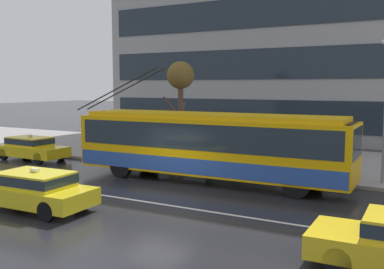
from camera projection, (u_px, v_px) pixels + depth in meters
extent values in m
plane|color=black|center=(155.00, 193.00, 17.05)|extent=(160.00, 160.00, 0.00)
cube|color=gray|center=(249.00, 157.00, 25.31)|extent=(80.00, 10.00, 0.14)
cube|color=silver|center=(136.00, 200.00, 16.01)|extent=(72.00, 0.14, 0.01)
cube|color=#ECA907|center=(209.00, 145.00, 19.01)|extent=(12.00, 2.70, 2.30)
cube|color=#E9AB0B|center=(209.00, 116.00, 18.88)|extent=(11.28, 2.44, 0.20)
cube|color=#1E2833|center=(209.00, 134.00, 18.96)|extent=(11.52, 2.73, 1.06)
cube|color=#294DA3|center=(209.00, 162.00, 19.09)|extent=(11.88, 2.73, 0.64)
cube|color=#1E2833|center=(356.00, 143.00, 16.18)|extent=(0.16, 2.19, 1.15)
cube|color=black|center=(353.00, 127.00, 16.18)|extent=(0.19, 1.90, 0.28)
cylinder|color=black|center=(124.00, 90.00, 21.26)|extent=(4.60, 0.14, 2.01)
cylinder|color=black|center=(115.00, 90.00, 20.65)|extent=(4.60, 0.14, 2.01)
cylinder|color=black|center=(311.00, 174.00, 18.18)|extent=(1.05, 0.32, 1.04)
cylinder|color=black|center=(296.00, 184.00, 16.26)|extent=(1.05, 0.32, 1.04)
cylinder|color=black|center=(149.00, 159.00, 21.88)|extent=(1.05, 0.32, 1.04)
cylinder|color=black|center=(121.00, 166.00, 19.96)|extent=(1.05, 0.32, 1.04)
cube|color=yellow|center=(32.00, 151.00, 24.68)|extent=(4.31, 1.83, 0.55)
cube|color=yellow|center=(30.00, 141.00, 24.71)|extent=(2.34, 1.54, 0.48)
cube|color=#1E2833|center=(30.00, 141.00, 24.70)|extent=(2.38, 1.56, 0.31)
cube|color=silver|center=(29.00, 136.00, 24.67)|extent=(0.28, 0.17, 0.12)
cylinder|color=black|center=(61.00, 154.00, 24.64)|extent=(0.62, 0.21, 0.62)
cylinder|color=black|center=(39.00, 158.00, 23.33)|extent=(0.62, 0.21, 0.62)
cylinder|color=black|center=(26.00, 151.00, 26.06)|extent=(0.62, 0.21, 0.62)
cylinder|color=black|center=(4.00, 154.00, 24.75)|extent=(0.62, 0.21, 0.62)
cylinder|color=black|center=(337.00, 261.00, 9.69)|extent=(0.62, 0.22, 0.62)
cylinder|color=black|center=(349.00, 239.00, 11.08)|extent=(0.62, 0.22, 0.62)
cube|color=yellow|center=(32.00, 194.00, 14.82)|extent=(4.41, 1.99, 0.55)
cube|color=yellow|center=(35.00, 179.00, 14.69)|extent=(2.41, 1.64, 0.48)
cube|color=#1E2833|center=(35.00, 179.00, 14.69)|extent=(2.45, 1.66, 0.31)
cube|color=silver|center=(35.00, 170.00, 14.66)|extent=(0.29, 0.17, 0.12)
cylinder|color=black|center=(20.00, 190.00, 16.18)|extent=(0.63, 0.23, 0.62)
cylinder|color=black|center=(47.00, 211.00, 13.51)|extent=(0.63, 0.23, 0.62)
cylinder|color=black|center=(82.00, 199.00, 14.92)|extent=(0.63, 0.23, 0.62)
cylinder|color=gray|center=(268.00, 144.00, 20.87)|extent=(0.08, 0.08, 2.42)
cylinder|color=gray|center=(196.00, 140.00, 22.73)|extent=(0.08, 0.08, 2.42)
cylinder|color=gray|center=(276.00, 142.00, 21.93)|extent=(0.08, 0.08, 2.42)
cylinder|color=gray|center=(207.00, 137.00, 23.79)|extent=(0.08, 0.08, 2.42)
cube|color=#99ADB2|center=(240.00, 138.00, 22.86)|extent=(3.64, 0.04, 1.94)
cube|color=#B2B2B7|center=(235.00, 116.00, 22.19)|extent=(4.14, 1.53, 0.08)
cube|color=brown|center=(237.00, 155.00, 22.68)|extent=(2.69, 0.36, 0.08)
cylinder|color=#545646|center=(238.00, 155.00, 23.03)|extent=(0.14, 0.14, 0.79)
cylinder|color=#545646|center=(236.00, 154.00, 23.16)|extent=(0.14, 0.14, 0.79)
cylinder|color=#243035|center=(237.00, 141.00, 23.02)|extent=(0.49, 0.49, 0.63)
sphere|color=#E3B68F|center=(238.00, 133.00, 22.97)|extent=(0.21, 0.21, 0.21)
cone|color=#2755A0|center=(239.00, 128.00, 22.84)|extent=(1.59, 1.59, 0.31)
cylinder|color=#333333|center=(239.00, 138.00, 22.90)|extent=(0.02, 0.02, 0.77)
cylinder|color=#273247|center=(312.00, 160.00, 21.19)|extent=(0.14, 0.14, 0.86)
cylinder|color=#273247|center=(315.00, 160.00, 21.25)|extent=(0.14, 0.14, 0.86)
cylinder|color=#341D39|center=(314.00, 145.00, 21.14)|extent=(0.50, 0.50, 0.57)
sphere|color=tan|center=(314.00, 137.00, 21.10)|extent=(0.20, 0.20, 0.20)
cylinder|color=brown|center=(170.00, 152.00, 23.91)|extent=(0.14, 0.14, 0.88)
cylinder|color=brown|center=(173.00, 152.00, 23.89)|extent=(0.14, 0.14, 0.88)
cylinder|color=#483E2C|center=(172.00, 138.00, 23.82)|extent=(0.47, 0.47, 0.61)
sphere|color=tan|center=(172.00, 130.00, 23.77)|extent=(0.20, 0.20, 0.20)
cylinder|color=black|center=(210.00, 153.00, 23.78)|extent=(0.14, 0.14, 0.80)
cylinder|color=black|center=(207.00, 153.00, 23.74)|extent=(0.14, 0.14, 0.80)
cylinder|color=navy|center=(208.00, 140.00, 23.68)|extent=(0.51, 0.51, 0.57)
sphere|color=#B3A48B|center=(208.00, 132.00, 23.64)|extent=(0.22, 0.22, 0.22)
cone|color=gold|center=(206.00, 127.00, 23.58)|extent=(1.37, 1.37, 0.30)
cylinder|color=#333333|center=(206.00, 137.00, 23.64)|extent=(0.02, 0.02, 0.75)
cylinder|color=brown|center=(181.00, 121.00, 24.99)|extent=(0.30, 0.30, 3.92)
cylinder|color=brown|center=(178.00, 86.00, 25.29)|extent=(0.91, 0.93, 1.14)
cylinder|color=brown|center=(183.00, 110.00, 25.58)|extent=(0.62, 1.36, 0.86)
cylinder|color=#50382D|center=(172.00, 107.00, 24.86)|extent=(0.96, 0.71, 1.20)
sphere|color=brown|center=(181.00, 75.00, 24.71)|extent=(1.53, 1.53, 1.53)
cube|color=#1E2833|center=(253.00, 115.00, 32.46)|extent=(24.25, 0.06, 2.18)
cube|color=#1E2833|center=(254.00, 64.00, 32.06)|extent=(24.25, 0.06, 2.18)
cube|color=#1E2833|center=(255.00, 12.00, 31.67)|extent=(24.25, 0.06, 2.18)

